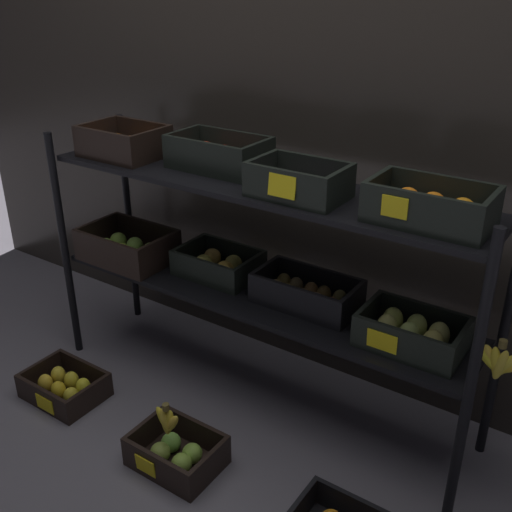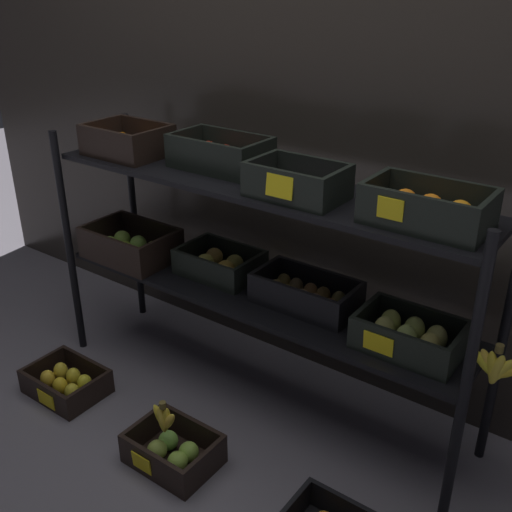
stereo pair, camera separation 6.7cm
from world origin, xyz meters
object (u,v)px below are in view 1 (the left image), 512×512
object	(u,v)px
banana_bunch_loose	(167,421)
display_rack	(258,240)
crate_ground_apple_green	(176,453)
crate_ground_lemon	(65,387)

from	to	relation	value
banana_bunch_loose	display_rack	bearing A→B (deg)	83.77
crate_ground_apple_green	banana_bunch_loose	xyz separation A→B (m)	(-0.03, 0.00, 0.13)
banana_bunch_loose	crate_ground_apple_green	bearing A→B (deg)	-0.71
crate_ground_lemon	crate_ground_apple_green	xyz separation A→B (m)	(0.62, -0.03, 0.00)
display_rack	banana_bunch_loose	size ratio (longest dim) A/B	14.21
display_rack	crate_ground_apple_green	bearing A→B (deg)	-92.47
display_rack	crate_ground_lemon	xyz separation A→B (m)	(-0.64, -0.44, -0.65)
display_rack	crate_ground_lemon	world-z (taller)	display_rack
crate_ground_apple_green	crate_ground_lemon	bearing A→B (deg)	177.21
crate_ground_lemon	crate_ground_apple_green	distance (m)	0.62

